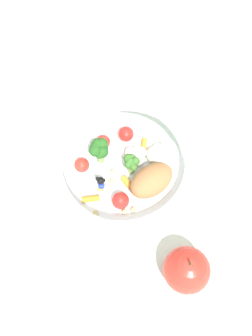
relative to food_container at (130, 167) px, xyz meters
name	(u,v)px	position (x,y,z in m)	size (l,w,h in m)	color
ground_plane	(129,169)	(0.01, 0.00, -0.03)	(2.40, 2.40, 0.00)	silver
food_container	(130,167)	(0.00, 0.00, 0.00)	(0.25, 0.25, 0.07)	white
loose_apple	(187,270)	(-0.21, 0.00, 0.00)	(0.08, 0.08, 0.09)	red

